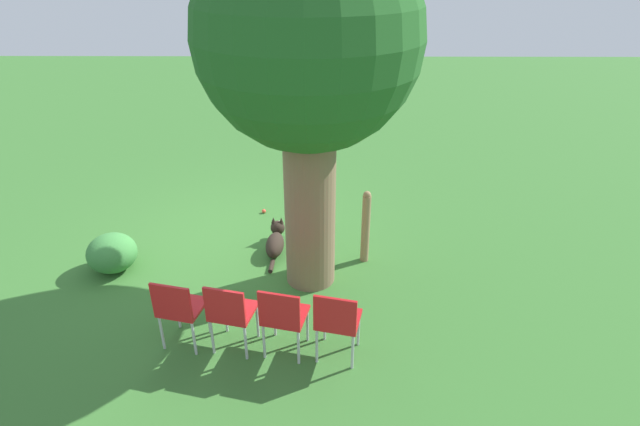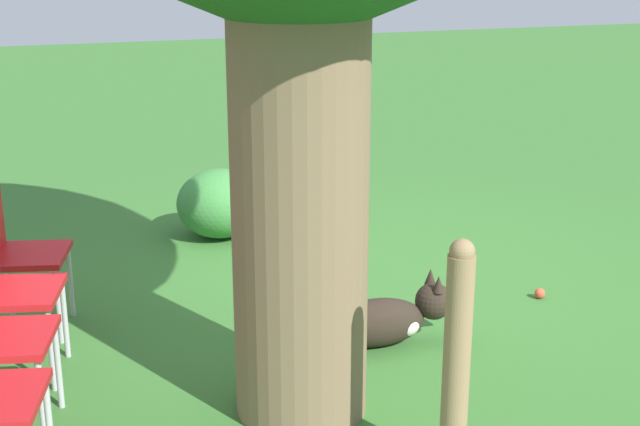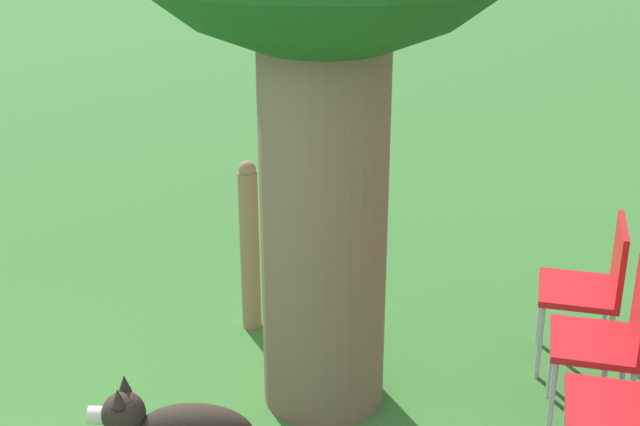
{
  "view_description": "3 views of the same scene",
  "coord_description": "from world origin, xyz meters",
  "px_view_note": "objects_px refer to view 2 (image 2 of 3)",
  "views": [
    {
      "loc": [
        6.25,
        1.22,
        3.89
      ],
      "look_at": [
        0.9,
        1.18,
        1.06
      ],
      "focal_mm": 28.0,
      "sensor_mm": 36.0,
      "label": 1
    },
    {
      "loc": [
        1.9,
        4.79,
        2.23
      ],
      "look_at": [
        0.66,
        1.05,
        1.0
      ],
      "focal_mm": 50.0,
      "sensor_mm": 36.0,
      "label": 2
    },
    {
      "loc": [
        0.78,
        -3.02,
        2.73
      ],
      "look_at": [
        0.73,
        0.96,
        1.1
      ],
      "focal_mm": 50.0,
      "sensor_mm": 36.0,
      "label": 3
    }
  ],
  "objects_px": {
    "fence_post": "(457,360)",
    "red_chair_1": "(2,282)",
    "red_chair_0": "(14,246)",
    "dog": "(390,318)",
    "tennis_ball": "(540,293)"
  },
  "relations": [
    {
      "from": "fence_post",
      "to": "red_chair_1",
      "type": "distance_m",
      "value": 2.38
    },
    {
      "from": "dog",
      "to": "red_chair_0",
      "type": "relative_size",
      "value": 1.17
    },
    {
      "from": "fence_post",
      "to": "tennis_ball",
      "type": "relative_size",
      "value": 15.8
    },
    {
      "from": "tennis_ball",
      "to": "red_chair_1",
      "type": "bearing_deg",
      "value": 0.32
    },
    {
      "from": "red_chair_1",
      "to": "dog",
      "type": "bearing_deg",
      "value": 5.3
    },
    {
      "from": "dog",
      "to": "red_chair_0",
      "type": "height_order",
      "value": "red_chair_0"
    },
    {
      "from": "red_chair_0",
      "to": "tennis_ball",
      "type": "bearing_deg",
      "value": 3.45
    },
    {
      "from": "fence_post",
      "to": "red_chair_0",
      "type": "xyz_separation_m",
      "value": [
        1.74,
        -2.12,
        -0.02
      ]
    },
    {
      "from": "fence_post",
      "to": "tennis_ball",
      "type": "height_order",
      "value": "fence_post"
    },
    {
      "from": "dog",
      "to": "red_chair_0",
      "type": "distance_m",
      "value": 2.19
    },
    {
      "from": "fence_post",
      "to": "red_chair_1",
      "type": "xyz_separation_m",
      "value": [
        1.8,
        -1.56,
        -0.02
      ]
    },
    {
      "from": "fence_post",
      "to": "red_chair_0",
      "type": "bearing_deg",
      "value": -50.61
    },
    {
      "from": "dog",
      "to": "red_chair_1",
      "type": "xyz_separation_m",
      "value": [
        2.04,
        -0.28,
        0.37
      ]
    },
    {
      "from": "dog",
      "to": "tennis_ball",
      "type": "height_order",
      "value": "dog"
    },
    {
      "from": "red_chair_0",
      "to": "dog",
      "type": "bearing_deg",
      "value": -9.89
    }
  ]
}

